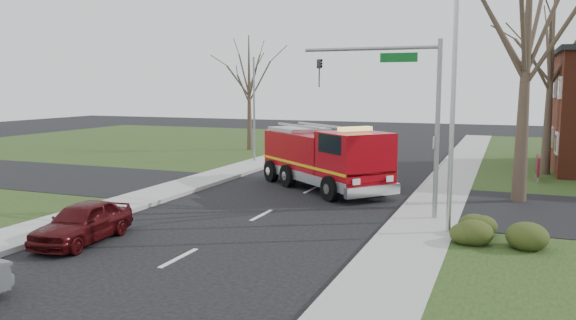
% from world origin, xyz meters
% --- Properties ---
extents(ground, '(120.00, 120.00, 0.00)m').
position_xyz_m(ground, '(0.00, 0.00, 0.00)').
color(ground, black).
rests_on(ground, ground).
extents(sidewalk_right, '(2.40, 80.00, 0.15)m').
position_xyz_m(sidewalk_right, '(6.20, 0.00, 0.07)').
color(sidewalk_right, gray).
rests_on(sidewalk_right, ground).
extents(sidewalk_left, '(2.40, 80.00, 0.15)m').
position_xyz_m(sidewalk_left, '(-6.20, 0.00, 0.07)').
color(sidewalk_left, gray).
rests_on(sidewalk_left, ground).
extents(health_center_sign, '(0.12, 2.00, 1.40)m').
position_xyz_m(health_center_sign, '(10.50, 12.50, 0.88)').
color(health_center_sign, '#57141A').
rests_on(health_center_sign, ground).
extents(hedge_corner, '(2.80, 2.00, 0.90)m').
position_xyz_m(hedge_corner, '(9.00, -1.00, 0.58)').
color(hedge_corner, '#2F3E16').
rests_on(hedge_corner, lawn_right).
extents(bare_tree_near, '(6.00, 6.00, 12.00)m').
position_xyz_m(bare_tree_near, '(9.50, 6.00, 7.41)').
color(bare_tree_near, '#402E26').
rests_on(bare_tree_near, ground).
extents(bare_tree_far, '(5.25, 5.25, 10.50)m').
position_xyz_m(bare_tree_far, '(11.00, 15.00, 6.49)').
color(bare_tree_far, '#402E26').
rests_on(bare_tree_far, ground).
extents(bare_tree_left, '(4.50, 4.50, 9.00)m').
position_xyz_m(bare_tree_left, '(-10.00, 20.00, 5.56)').
color(bare_tree_left, '#402E26').
rests_on(bare_tree_left, ground).
extents(traffic_signal_mast, '(5.29, 0.18, 6.80)m').
position_xyz_m(traffic_signal_mast, '(5.21, 1.50, 4.71)').
color(traffic_signal_mast, gray).
rests_on(traffic_signal_mast, ground).
extents(streetlight_pole, '(1.48, 0.16, 8.40)m').
position_xyz_m(streetlight_pole, '(7.14, -0.50, 4.55)').
color(streetlight_pole, '#B7BABF').
rests_on(streetlight_pole, ground).
extents(utility_pole_far, '(0.14, 0.14, 7.00)m').
position_xyz_m(utility_pole_far, '(-6.80, 14.00, 3.50)').
color(utility_pole_far, gray).
rests_on(utility_pole_far, ground).
extents(fire_engine, '(7.95, 7.38, 3.27)m').
position_xyz_m(fire_engine, '(0.59, 6.40, 1.48)').
color(fire_engine, '#9A070F').
rests_on(fire_engine, ground).
extents(parked_car_maroon, '(1.89, 4.07, 1.35)m').
position_xyz_m(parked_car_maroon, '(-3.87, -5.64, 0.67)').
color(parked_car_maroon, '#420A0C').
rests_on(parked_car_maroon, ground).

